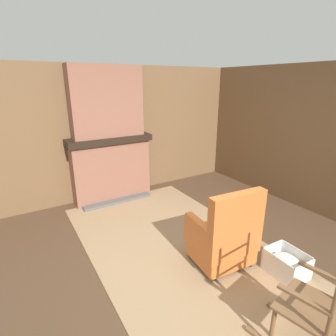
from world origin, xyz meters
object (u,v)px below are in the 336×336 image
at_px(laundry_basket, 286,264).
at_px(storage_case, 127,131).
at_px(oil_lamp_vase, 95,133).
at_px(rocking_chair, 315,311).
at_px(firewood_stack, 231,204).
at_px(armchair, 224,238).

bearing_deg(laundry_basket, storage_case, -169.21).
relative_size(laundry_basket, storage_case, 2.06).
bearing_deg(storage_case, oil_lamp_vase, -90.01).
height_order(rocking_chair, laundry_basket, rocking_chair).
bearing_deg(firewood_stack, laundry_basket, -22.29).
distance_m(firewood_stack, oil_lamp_vase, 2.67).
height_order(laundry_basket, storage_case, storage_case).
xyz_separation_m(armchair, storage_case, (-2.58, -0.09, 0.89)).
bearing_deg(storage_case, rocking_chair, -1.01).
xyz_separation_m(oil_lamp_vase, storage_case, (0.00, 0.59, -0.02)).
height_order(firewood_stack, laundry_basket, laundry_basket).
distance_m(armchair, laundry_basket, 0.75).
bearing_deg(armchair, rocking_chair, 177.94).
xyz_separation_m(armchair, firewood_stack, (-1.01, 1.12, -0.27)).
height_order(oil_lamp_vase, storage_case, oil_lamp_vase).
bearing_deg(rocking_chair, storage_case, -12.71).
bearing_deg(oil_lamp_vase, armchair, 14.89).
bearing_deg(armchair, oil_lamp_vase, 20.33).
height_order(armchair, oil_lamp_vase, oil_lamp_vase).
relative_size(firewood_stack, laundry_basket, 0.86).
height_order(armchair, laundry_basket, armchair).
height_order(rocking_chair, storage_case, storage_case).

